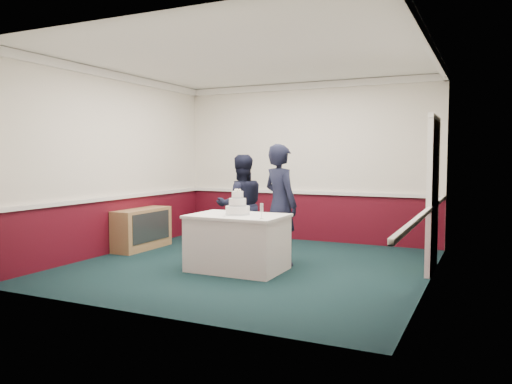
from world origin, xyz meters
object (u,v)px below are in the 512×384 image
at_px(sideboard, 142,229).
at_px(cake_table, 238,242).
at_px(person_man, 241,206).
at_px(cake_knife, 229,216).
at_px(person_woman, 280,204).
at_px(wedding_cake, 238,207).
at_px(champagne_flute, 262,208).

relative_size(sideboard, cake_table, 0.91).
bearing_deg(person_man, cake_knife, 69.96).
bearing_deg(person_woman, wedding_cake, 88.90).
bearing_deg(champagne_flute, wedding_cake, 150.75).
relative_size(cake_knife, person_man, 0.13).
height_order(sideboard, champagne_flute, champagne_flute).
bearing_deg(sideboard, cake_knife, -22.88).
relative_size(wedding_cake, person_woman, 0.20).
relative_size(wedding_cake, person_man, 0.22).
height_order(cake_knife, person_woman, person_woman).
bearing_deg(cake_table, sideboard, 161.86).
relative_size(cake_table, cake_knife, 6.00).
xyz_separation_m(person_man, person_woman, (0.80, -0.28, 0.08)).
xyz_separation_m(sideboard, cake_knife, (2.22, -0.94, 0.44)).
xyz_separation_m(cake_table, cake_knife, (-0.03, -0.20, 0.39)).
bearing_deg(wedding_cake, person_woman, 58.91).
bearing_deg(person_man, cake_table, 75.27).
height_order(cake_knife, person_man, person_man).
bearing_deg(sideboard, person_woman, -2.15).
relative_size(sideboard, person_woman, 0.67).
bearing_deg(wedding_cake, cake_knife, -98.53).
xyz_separation_m(champagne_flute, person_woman, (-0.11, 0.92, -0.03)).
bearing_deg(person_woman, person_man, 10.55).
relative_size(cake_knife, person_woman, 0.12).
height_order(wedding_cake, champagne_flute, wedding_cake).
bearing_deg(cake_table, cake_knife, -98.53).
bearing_deg(cake_knife, wedding_cake, 104.36).
bearing_deg(champagne_flute, person_man, 127.33).
bearing_deg(cake_knife, person_man, 131.90).
bearing_deg(person_woman, sideboard, 27.84).
xyz_separation_m(cake_knife, person_woman, (0.42, 0.84, 0.10)).
xyz_separation_m(sideboard, wedding_cake, (2.25, -0.74, 0.55)).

